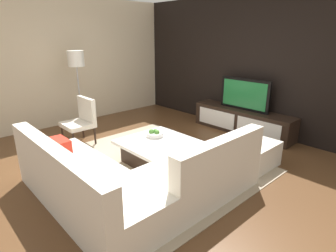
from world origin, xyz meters
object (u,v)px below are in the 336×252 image
accent_chair_near (82,118)px  fruit_bowl (155,134)px  sectional_couch (132,180)px  television (245,94)px  decorative_ball (253,133)px  media_console (242,121)px  floor_lamp (76,63)px  coffee_table (158,151)px  ottoman (251,153)px

accent_chair_near → fruit_bowl: bearing=12.7°
sectional_couch → television: bearing=99.0°
sectional_couch → decorative_ball: size_ratio=8.89×
media_console → floor_lamp: bearing=-137.0°
floor_lamp → decorative_ball: floor_lamp is taller
coffee_table → fruit_bowl: fruit_bowl is taller
television → accent_chair_near: television is taller
ottoman → sectional_couch: bearing=-102.8°
sectional_couch → floor_lamp: bearing=164.4°
sectional_couch → floor_lamp: floor_lamp is taller
sectional_couch → coffee_table: size_ratio=2.24×
television → ottoman: 1.70m
fruit_bowl → coffee_table: bearing=-28.4°
floor_lamp → fruit_bowl: size_ratio=6.02×
coffee_table → fruit_bowl: bearing=151.6°
television → decorative_ball: size_ratio=4.13×
coffee_table → decorative_ball: decorative_ball is taller
accent_chair_near → decorative_ball: bearing=20.9°
accent_chair_near → ottoman: accent_chair_near is taller
media_console → decorative_ball: (0.97, -1.25, 0.29)m
media_console → decorative_ball: 1.61m
fruit_bowl → decorative_ball: (1.25, 0.95, 0.11)m
floor_lamp → ottoman: 3.90m
media_console → television: size_ratio=1.97×
decorative_ball → sectional_couch: bearing=-102.8°
floor_lamp → media_console: bearing=43.0°
television → sectional_couch: 3.33m
coffee_table → decorative_ball: 1.54m
coffee_table → decorative_ball: bearing=44.4°
coffee_table → accent_chair_near: accent_chair_near is taller
accent_chair_near → fruit_bowl: accent_chair_near is taller
television → floor_lamp: (-2.56, -2.39, 0.60)m
media_console → accent_chair_near: 3.28m
fruit_bowl → accent_chair_near: bearing=-159.1°
sectional_couch → accent_chair_near: bearing=168.0°
ottoman → decorative_ball: size_ratio=2.59×
media_console → ottoman: 1.58m
media_console → television: 0.57m
television → floor_lamp: floor_lamp is taller
coffee_table → fruit_bowl: 0.30m
media_console → decorative_ball: decorative_ball is taller
accent_chair_near → floor_lamp: floor_lamp is taller
media_console → decorative_ball: bearing=-52.1°
media_console → coffee_table: 2.30m
accent_chair_near → ottoman: bearing=20.9°
media_console → ottoman: (0.97, -1.25, -0.05)m
sectional_couch → fruit_bowl: 1.32m
media_console → television: television is taller
sectional_couch → decorative_ball: bearing=77.2°
decorative_ball → floor_lamp: bearing=-162.1°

